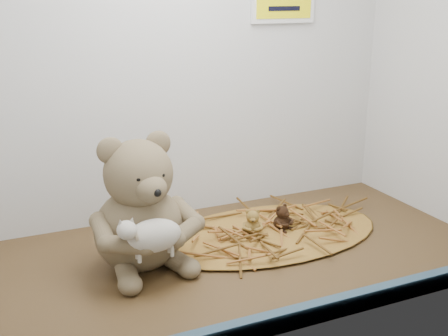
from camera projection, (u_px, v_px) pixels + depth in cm
name	position (u px, v px, depth cm)	size (l,w,h in cm)	color
alcove_shell	(206.00, 47.00, 117.64)	(120.40, 60.20, 90.40)	#402E16
front_rail	(291.00, 318.00, 97.66)	(119.28, 2.20, 3.60)	#335163
straw_bed	(267.00, 233.00, 135.19)	(57.85, 33.59, 1.12)	brown
main_teddy	(138.00, 202.00, 116.17)	(23.29, 24.59, 28.89)	#776849
toy_lamb	(154.00, 236.00, 108.15)	(14.25, 8.69, 9.21)	beige
mini_teddy_tan	(253.00, 221.00, 132.81)	(5.07, 5.35, 6.29)	olive
mini_teddy_brown	(282.00, 216.00, 135.35)	(5.11, 5.39, 6.33)	black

